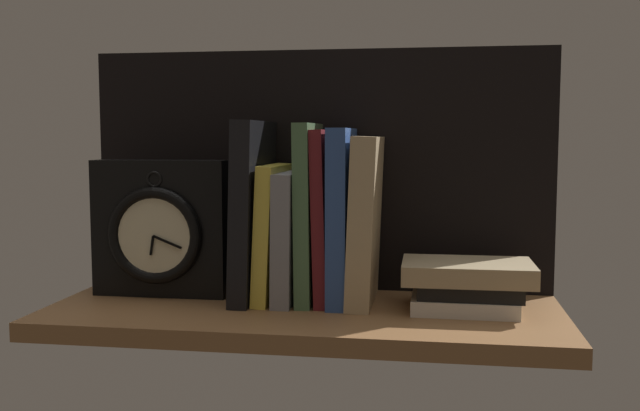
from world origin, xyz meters
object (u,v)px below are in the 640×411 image
(book_yellow_seinlanguage, at_px, (272,232))
(framed_clock, at_px, (160,229))
(book_stack_side, at_px, (467,284))
(book_gray_chess, at_px, (290,236))
(book_tan_shortstories, at_px, (365,220))
(book_maroon_dawkins, at_px, (324,216))
(book_green_romantic, at_px, (309,213))
(book_blue_modern, at_px, (342,216))
(book_black_skeptic, at_px, (253,210))

(book_yellow_seinlanguage, relative_size, framed_clock, 0.97)
(book_yellow_seinlanguage, xyz_separation_m, book_stack_side, (0.28, -0.03, -0.06))
(book_gray_chess, height_order, book_tan_shortstories, book_tan_shortstories)
(book_maroon_dawkins, bearing_deg, book_green_romantic, 180.00)
(book_gray_chess, xyz_separation_m, framed_clock, (-0.19, -0.01, 0.01))
(book_tan_shortstories, xyz_separation_m, book_stack_side, (0.14, -0.03, -0.08))
(book_tan_shortstories, xyz_separation_m, framed_clock, (-0.30, -0.01, -0.02))
(book_maroon_dawkins, bearing_deg, framed_clock, -178.69)
(book_yellow_seinlanguage, height_order, book_blue_modern, book_blue_modern)
(book_yellow_seinlanguage, height_order, book_gray_chess, book_yellow_seinlanguage)
(book_black_skeptic, xyz_separation_m, book_green_romantic, (0.08, 0.00, -0.00))
(book_yellow_seinlanguage, height_order, book_green_romantic, book_green_romantic)
(book_tan_shortstories, bearing_deg, book_yellow_seinlanguage, 180.00)
(book_green_romantic, bearing_deg, book_maroon_dawkins, 0.00)
(book_blue_modern, distance_m, book_tan_shortstories, 0.03)
(book_yellow_seinlanguage, bearing_deg, book_tan_shortstories, 0.00)
(book_maroon_dawkins, height_order, book_stack_side, book_maroon_dawkins)
(book_black_skeptic, relative_size, book_yellow_seinlanguage, 1.32)
(book_maroon_dawkins, distance_m, framed_clock, 0.25)
(book_tan_shortstories, relative_size, framed_clock, 1.17)
(book_black_skeptic, height_order, book_maroon_dawkins, book_black_skeptic)
(book_blue_modern, bearing_deg, book_maroon_dawkins, 180.00)
(book_maroon_dawkins, height_order, framed_clock, book_maroon_dawkins)
(book_green_romantic, xyz_separation_m, book_maroon_dawkins, (0.02, 0.00, -0.00))
(book_maroon_dawkins, distance_m, book_blue_modern, 0.03)
(book_yellow_seinlanguage, relative_size, book_tan_shortstories, 0.83)
(book_maroon_dawkins, height_order, book_blue_modern, book_blue_modern)
(book_maroon_dawkins, bearing_deg, book_stack_side, -8.05)
(book_black_skeptic, bearing_deg, book_tan_shortstories, 0.00)
(framed_clock, bearing_deg, book_green_romantic, 1.44)
(framed_clock, xyz_separation_m, book_stack_side, (0.44, -0.02, -0.06))
(book_blue_modern, height_order, framed_clock, book_blue_modern)
(book_yellow_seinlanguage, height_order, framed_clock, framed_clock)
(book_green_romantic, relative_size, book_blue_modern, 1.03)
(book_gray_chess, xyz_separation_m, book_maroon_dawkins, (0.05, 0.00, 0.03))
(book_tan_shortstories, bearing_deg, book_gray_chess, 180.00)
(book_green_romantic, xyz_separation_m, book_tan_shortstories, (0.08, 0.00, -0.01))
(book_blue_modern, bearing_deg, book_stack_side, -9.19)
(book_blue_modern, bearing_deg, book_tan_shortstories, 0.00)
(book_gray_chess, xyz_separation_m, book_green_romantic, (0.03, 0.00, 0.03))
(framed_clock, bearing_deg, book_stack_side, -2.93)
(book_black_skeptic, bearing_deg, book_gray_chess, 0.00)
(book_gray_chess, height_order, book_stack_side, book_gray_chess)
(book_blue_modern, xyz_separation_m, framed_clock, (-0.27, -0.01, -0.02))
(book_blue_modern, xyz_separation_m, book_tan_shortstories, (0.03, 0.00, -0.01))
(book_yellow_seinlanguage, bearing_deg, book_stack_side, -5.84)
(book_black_skeptic, bearing_deg, book_maroon_dawkins, 0.00)
(book_black_skeptic, bearing_deg, book_green_romantic, 0.00)
(book_gray_chess, xyz_separation_m, book_tan_shortstories, (0.11, 0.00, 0.03))
(book_green_romantic, relative_size, framed_clock, 1.26)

